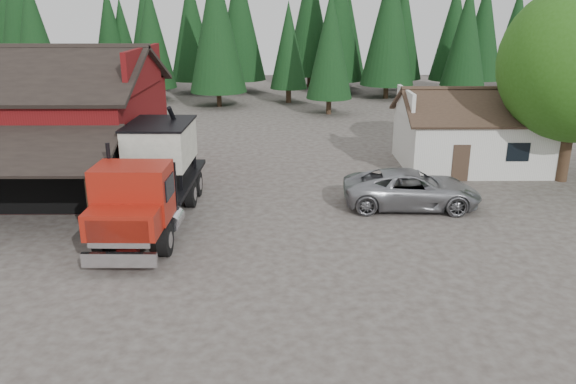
{
  "coord_description": "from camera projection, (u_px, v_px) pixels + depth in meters",
  "views": [
    {
      "loc": [
        2.07,
        -18.79,
        8.88
      ],
      "look_at": [
        2.24,
        2.7,
        1.8
      ],
      "focal_mm": 35.0,
      "sensor_mm": 36.0,
      "label": 1
    }
  ],
  "objects": [
    {
      "name": "silver_car",
      "position": [
        412.0,
        189.0,
        26.01
      ],
      "size": [
        6.39,
        3.13,
        1.75
      ],
      "primitive_type": "imported",
      "rotation": [
        0.0,
        0.0,
        1.53
      ],
      "color": "#94959B",
      "rests_on": "ground"
    },
    {
      "name": "conifer_backdrop",
      "position": [
        265.0,
        94.0,
        60.5
      ],
      "size": [
        76.0,
        16.0,
        16.0
      ],
      "primitive_type": null,
      "color": "black",
      "rests_on": "ground"
    },
    {
      "name": "near_pine_d",
      "position": [
        216.0,
        25.0,
        50.56
      ],
      "size": [
        5.28,
        5.28,
        13.4
      ],
      "color": "#382619",
      "rests_on": "ground"
    },
    {
      "name": "ground",
      "position": [
        228.0,
        262.0,
        20.61
      ],
      "size": [
        120.0,
        120.0,
        0.0
      ],
      "primitive_type": "plane",
      "color": "#3F3732",
      "rests_on": "ground"
    },
    {
      "name": "red_barn",
      "position": [
        32.0,
        133.0,
        29.1
      ],
      "size": [
        12.8,
        13.63,
        7.18
      ],
      "color": "#611012",
      "rests_on": "ground"
    },
    {
      "name": "near_pine_b",
      "position": [
        330.0,
        45.0,
        47.3
      ],
      "size": [
        3.96,
        3.96,
        10.4
      ],
      "color": "#382619",
      "rests_on": "ground"
    },
    {
      "name": "farmhouse",
      "position": [
        472.0,
        138.0,
        32.53
      ],
      "size": [
        8.6,
        6.42,
        4.65
      ],
      "color": "silver",
      "rests_on": "ground"
    },
    {
      "name": "equip_box",
      "position": [
        128.0,
        251.0,
        20.8
      ],
      "size": [
        0.85,
        1.19,
        0.6
      ],
      "primitive_type": "cube",
      "rotation": [
        0.0,
        0.0,
        0.15
      ],
      "color": "maroon",
      "rests_on": "ground"
    },
    {
      "name": "feed_truck",
      "position": [
        153.0,
        174.0,
        23.73
      ],
      "size": [
        3.06,
        10.41,
        4.68
      ],
      "rotation": [
        0.0,
        0.0,
        -0.02
      ],
      "color": "black",
      "rests_on": "ground"
    },
    {
      "name": "near_pine_c",
      "position": [
        541.0,
        35.0,
        43.31
      ],
      "size": [
        4.84,
        4.84,
        12.4
      ],
      "color": "#382619",
      "rests_on": "ground"
    }
  ]
}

